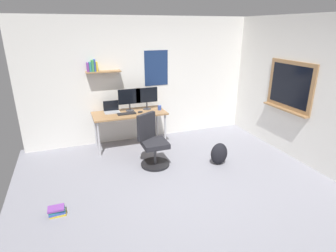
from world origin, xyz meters
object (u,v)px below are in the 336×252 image
Objects in this scene: keyboard at (127,114)px; coffee_mug at (160,108)px; office_chair at (152,144)px; monitor_secondary at (147,97)px; monitor_primary at (129,98)px; book_stack_on_floor at (57,211)px; desk at (130,116)px; computer_mouse at (140,112)px; laptop at (112,110)px; backpack at (219,154)px.

keyboard is 4.02× the size of coffee_mug.
monitor_secondary reaches higher than office_chair.
monitor_secondary is at bearing 0.00° from monitor_primary.
monitor_secondary is at bearing 47.03° from book_stack_on_floor.
desk is 14.22× the size of computer_mouse.
keyboard is (0.26, -0.24, -0.04)m from laptop.
office_chair is (0.18, -0.97, -0.26)m from desk.
desk is at bearing 100.69° from office_chair.
laptop is at bearing 176.27° from monitor_secondary.
computer_mouse is 1.80m from backpack.
monitor_secondary is 5.04× the size of coffee_mug.
keyboard is (-0.11, -0.19, -0.26)m from monitor_primary.
monitor_primary is 2.67m from book_stack_on_floor.
monitor_secondary is at bearing 14.72° from desk.
coffee_mug is 2.89m from book_stack_on_floor.
computer_mouse reaches higher than keyboard.
monitor_primary is (-0.15, 1.07, 0.60)m from office_chair.
laptop is 0.75× the size of backpack.
book_stack_on_floor is at bearing -169.54° from backpack.
laptop is (-0.33, 0.16, 0.12)m from desk.
desk is at bearing -24.98° from laptop.
computer_mouse is at bearing -23.79° from laptop.
coffee_mug reaches higher than book_stack_on_floor.
keyboard reaches higher than backpack.
monitor_secondary is 0.35m from coffee_mug.
coffee_mug is at bearing -13.02° from monitor_primary.
keyboard is at bearing -131.88° from desk.
backpack is at bearing 10.46° from book_stack_on_floor.
monitor_primary is 1.00× the size of monitor_secondary.
monitor_primary is at bearing 70.91° from desk.
desk is 0.24m from computer_mouse.
laptop is at bearing 172.57° from monitor_primary.
coffee_mug is (0.46, 0.93, 0.37)m from office_chair.
coffee_mug is 1.62m from backpack.
computer_mouse is (0.02, 0.88, 0.34)m from office_chair.
backpack is at bearing -46.15° from desk.
desk is at bearing -109.09° from monitor_primary.
monitor_primary is 0.36m from computer_mouse.
desk is 0.14m from keyboard.
laptop is at bearing 156.21° from computer_mouse.
office_chair is 1.10m from coffee_mug.
monitor_secondary reaches higher than desk.
monitor_secondary is 4.46× the size of computer_mouse.
backpack is at bearing -49.21° from computer_mouse.
backpack is at bearing -49.08° from monitor_primary.
monitor_primary is at bearing 59.63° from keyboard.
book_stack_on_floor is (-1.66, -1.81, -0.69)m from computer_mouse.
book_stack_on_floor is (-1.86, -2.00, -0.94)m from monitor_secondary.
office_chair is 9.13× the size of computer_mouse.
office_chair is 1.23m from backpack.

